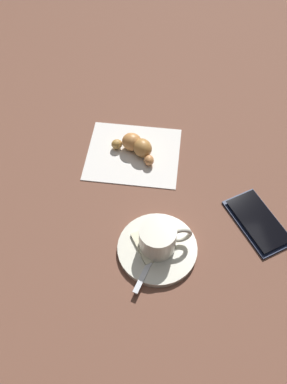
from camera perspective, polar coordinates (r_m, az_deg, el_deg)
ground_plane at (r=0.80m, az=-0.06°, el=-1.33°), size 1.80×1.80×0.00m
saucer at (r=0.74m, az=1.90°, el=-7.78°), size 0.14×0.14×0.01m
espresso_cup at (r=0.72m, az=2.10°, el=-6.37°), size 0.06×0.09×0.05m
teaspoon at (r=0.73m, az=1.71°, el=-7.83°), size 0.12×0.09×0.01m
sugar_packet at (r=0.73m, az=-0.11°, el=-7.62°), size 0.07×0.03×0.01m
napkin at (r=0.87m, az=-1.61°, el=5.25°), size 0.21×0.23×0.00m
croissant at (r=0.86m, az=-1.04°, el=6.34°), size 0.09×0.09×0.04m
cell_phone at (r=0.80m, az=15.40°, el=-3.93°), size 0.15×0.11×0.01m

